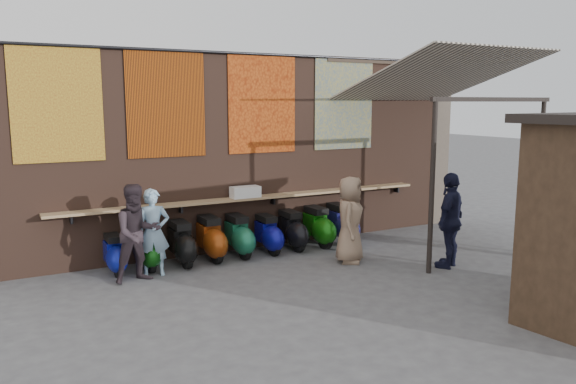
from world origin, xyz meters
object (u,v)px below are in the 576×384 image
object	(u,v)px
scooter_stool_3	(211,239)
scooter_stool_7	(318,227)
scooter_stool_0	(114,255)
shopper_tan	(350,220)
shelf_box	(245,192)
scooter_stool_8	(341,224)
shopper_grey	(557,212)
scooter_stool_2	(182,244)
scooter_stool_6	(292,230)
shopper_navy	(450,220)
scooter_stool_4	(239,236)
diner_left	(153,232)
scooter_stool_1	(147,249)
diner_right	(137,233)
scooter_stool_5	(268,234)

from	to	relation	value
scooter_stool_3	scooter_stool_7	world-z (taller)	scooter_stool_3
scooter_stool_0	shopper_tan	xyz separation A→B (m)	(4.11, -1.36, 0.48)
shelf_box	scooter_stool_3	distance (m)	1.21
scooter_stool_8	shopper_grey	bearing A→B (deg)	-45.56
scooter_stool_2	scooter_stool_6	xyz separation A→B (m)	(2.37, 0.03, -0.01)
scooter_stool_2	shopper_navy	world-z (taller)	shopper_navy
shelf_box	scooter_stool_4	xyz separation A→B (m)	(-0.27, -0.27, -0.83)
scooter_stool_8	diner_left	size ratio (longest dim) A/B	0.58
scooter_stool_1	scooter_stool_2	size ratio (longest dim) A/B	0.92
scooter_stool_0	scooter_stool_8	bearing A→B (deg)	-0.62
scooter_stool_4	diner_left	world-z (taller)	diner_left
shelf_box	scooter_stool_4	distance (m)	0.91
scooter_stool_6	shopper_tan	distance (m)	1.51
scooter_stool_7	diner_right	xyz separation A→B (m)	(-3.93, -0.58, 0.42)
scooter_stool_4	shopper_tan	xyz separation A→B (m)	(1.70, -1.37, 0.42)
scooter_stool_6	scooter_stool_8	bearing A→B (deg)	-2.26
diner_left	shelf_box	bearing A→B (deg)	30.63
diner_left	diner_right	world-z (taller)	diner_right
scooter_stool_1	diner_right	world-z (taller)	diner_right
scooter_stool_0	scooter_stool_8	world-z (taller)	scooter_stool_8
scooter_stool_1	scooter_stool_5	xyz separation A→B (m)	(2.45, -0.04, 0.00)
scooter_stool_7	diner_right	distance (m)	4.00
scooter_stool_8	scooter_stool_4	bearing A→B (deg)	178.46
shelf_box	scooter_stool_7	world-z (taller)	shelf_box
scooter_stool_8	shopper_tan	xyz separation A→B (m)	(-0.68, -1.31, 0.40)
scooter_stool_7	shopper_navy	distance (m)	2.84
scooter_stool_3	diner_left	world-z (taller)	diner_left
scooter_stool_0	scooter_stool_8	distance (m)	4.79
scooter_stool_4	shopper_tan	world-z (taller)	shopper_tan
scooter_stool_1	scooter_stool_5	world-z (taller)	scooter_stool_5
scooter_stool_4	scooter_stool_7	xyz separation A→B (m)	(1.80, -0.06, 0.01)
scooter_stool_6	diner_right	world-z (taller)	diner_right
scooter_stool_5	shopper_grey	world-z (taller)	shopper_grey
scooter_stool_1	scooter_stool_7	size ratio (longest dim) A/B	0.91
scooter_stool_8	diner_right	xyz separation A→B (m)	(-4.51, -0.57, 0.42)
scooter_stool_4	shopper_navy	world-z (taller)	shopper_navy
scooter_stool_2	diner_right	xyz separation A→B (m)	(-0.95, -0.59, 0.43)
shopper_grey	scooter_stool_7	bearing A→B (deg)	-20.04
scooter_stool_5	scooter_stool_8	distance (m)	1.75
scooter_stool_8	shopper_tan	size ratio (longest dim) A/B	0.54
shopper_grey	diner_left	bearing A→B (deg)	-0.10
scooter_stool_8	shopper_tan	distance (m)	1.53
diner_right	shelf_box	bearing A→B (deg)	12.68
scooter_stool_3	shopper_tan	size ratio (longest dim) A/B	0.54
scooter_stool_7	diner_left	xyz separation A→B (m)	(-3.60, -0.35, 0.36)
scooter_stool_3	shopper_navy	size ratio (longest dim) A/B	0.50
diner_left	scooter_stool_1	bearing A→B (deg)	106.50
scooter_stool_1	diner_left	size ratio (longest dim) A/B	0.52
scooter_stool_3	scooter_stool_6	xyz separation A→B (m)	(1.77, -0.03, -0.02)
shopper_grey	scooter_stool_2	bearing A→B (deg)	-4.55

